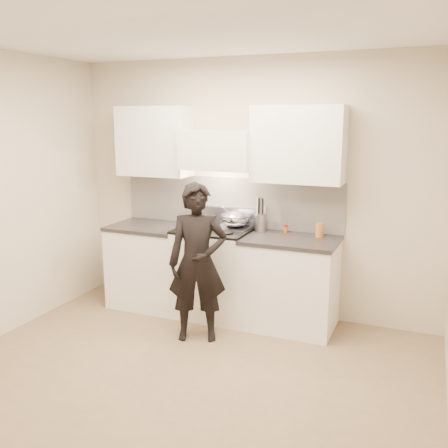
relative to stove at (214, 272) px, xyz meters
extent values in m
plane|color=#866A4E|center=(0.30, -1.42, -0.47)|extent=(4.00, 4.00, 0.00)
cube|color=#C2B69C|center=(0.30, 0.33, 0.88)|extent=(4.00, 0.04, 2.70)
cube|color=silver|center=(0.30, -1.42, 2.22)|extent=(4.00, 3.50, 0.02)
cube|color=silver|center=(0.05, 0.31, 0.71)|extent=(2.50, 0.02, 0.53)
cube|color=#9594A6|center=(0.00, 0.28, 0.56)|extent=(0.76, 0.08, 0.20)
cube|color=white|center=(0.00, 0.13, 1.28)|extent=(0.76, 0.40, 0.40)
cylinder|color=#B5B5CA|center=(0.00, -0.05, 1.10)|extent=(0.66, 0.02, 0.02)
cube|color=white|center=(0.83, 0.16, 1.35)|extent=(0.90, 0.33, 0.75)
cube|color=white|center=(-0.78, 0.16, 1.35)|extent=(0.80, 0.33, 0.75)
cube|color=beige|center=(0.43, 0.30, 0.63)|extent=(0.08, 0.01, 0.12)
cube|color=white|center=(0.00, 0.00, -0.01)|extent=(0.76, 0.65, 0.92)
cube|color=black|center=(0.00, 0.00, 0.46)|extent=(0.76, 0.65, 0.02)
cube|color=#AEB0BE|center=(0.16, 0.12, 0.47)|extent=(0.36, 0.34, 0.01)
cylinder|color=#B5B5CA|center=(0.00, -0.29, 0.31)|extent=(0.62, 0.02, 0.02)
cylinder|color=black|center=(-0.18, -0.15, 0.48)|extent=(0.18, 0.18, 0.01)
cylinder|color=black|center=(0.18, -0.15, 0.48)|extent=(0.18, 0.18, 0.01)
cylinder|color=black|center=(-0.18, 0.15, 0.48)|extent=(0.18, 0.18, 0.01)
cylinder|color=black|center=(0.18, 0.15, 0.48)|extent=(0.18, 0.18, 0.01)
cube|color=white|center=(0.83, 0.00, -0.03)|extent=(0.90, 0.65, 0.88)
cube|color=black|center=(0.83, 0.00, 0.43)|extent=(0.92, 0.67, 0.04)
cube|color=white|center=(-0.78, 0.00, -0.03)|extent=(0.80, 0.65, 0.88)
cube|color=black|center=(-0.78, 0.00, 0.43)|extent=(0.82, 0.67, 0.04)
ellipsoid|color=#B5B5CA|center=(0.20, 0.11, 0.57)|extent=(0.30, 0.30, 0.17)
torus|color=#B5B5CA|center=(0.20, 0.11, 0.61)|extent=(0.32, 0.32, 0.01)
ellipsoid|color=beige|center=(0.20, 0.11, 0.56)|extent=(0.17, 0.17, 0.08)
cylinder|color=white|center=(0.16, -0.01, 0.66)|extent=(0.03, 0.22, 0.16)
cylinder|color=#B5B5CA|center=(-0.20, -0.14, 0.57)|extent=(0.32, 0.32, 0.16)
cube|color=#B5B5CA|center=(-0.34, -0.20, 0.63)|extent=(0.06, 0.04, 0.01)
cube|color=#B5B5CA|center=(-0.07, -0.09, 0.63)|extent=(0.06, 0.04, 0.01)
cylinder|color=#9594A6|center=(0.45, 0.17, 0.54)|extent=(0.13, 0.13, 0.19)
cylinder|color=black|center=(0.48, 0.16, 0.63)|extent=(0.02, 0.02, 0.33)
cylinder|color=white|center=(0.48, 0.19, 0.63)|extent=(0.02, 0.02, 0.33)
cylinder|color=#9594A6|center=(0.46, 0.20, 0.63)|extent=(0.02, 0.02, 0.33)
cylinder|color=black|center=(0.44, 0.20, 0.63)|extent=(0.02, 0.02, 0.33)
cylinder|color=#9594A6|center=(0.42, 0.18, 0.63)|extent=(0.02, 0.02, 0.33)
cylinder|color=white|center=(0.42, 0.16, 0.63)|extent=(0.02, 0.02, 0.33)
cylinder|color=black|center=(0.44, 0.14, 0.63)|extent=(0.02, 0.02, 0.33)
cylinder|color=#9594A6|center=(0.46, 0.15, 0.63)|extent=(0.02, 0.02, 0.33)
cylinder|color=#C05110|center=(0.72, 0.21, 0.48)|extent=(0.03, 0.03, 0.06)
cylinder|color=#DD0002|center=(0.72, 0.21, 0.52)|extent=(0.04, 0.04, 0.02)
cylinder|color=#B76024|center=(1.08, 0.16, 0.52)|extent=(0.08, 0.08, 0.14)
imported|color=black|center=(0.10, -0.61, 0.28)|extent=(0.65, 0.54, 1.51)
camera|label=1|loc=(2.04, -4.66, 1.62)|focal=40.00mm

